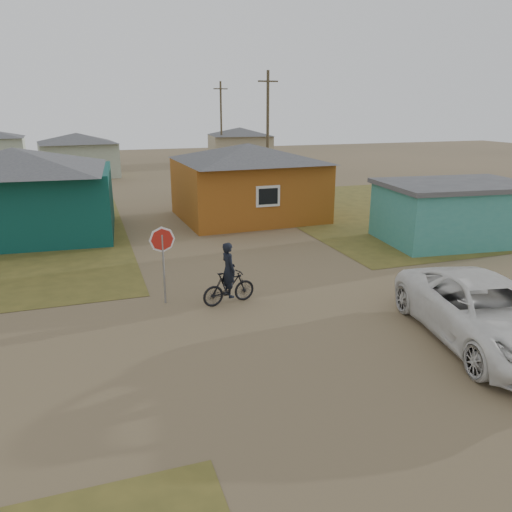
% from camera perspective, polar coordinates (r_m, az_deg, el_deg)
% --- Properties ---
extents(ground, '(120.00, 120.00, 0.00)m').
position_cam_1_polar(ground, '(13.54, 7.44, -8.45)').
color(ground, brown).
extents(grass_ne, '(20.00, 18.00, 0.00)m').
position_cam_1_polar(grass_ne, '(31.43, 20.18, 5.25)').
color(grass_ne, brown).
rests_on(grass_ne, ground).
extents(house_teal, '(8.93, 7.08, 4.00)m').
position_cam_1_polar(house_teal, '(24.88, -25.56, 6.65)').
color(house_teal, '#0A3933').
rests_on(house_teal, ground).
extents(house_yellow, '(7.72, 6.76, 3.90)m').
position_cam_1_polar(house_yellow, '(26.46, -0.90, 8.68)').
color(house_yellow, '#975117').
rests_on(house_yellow, ground).
extents(shed_turquoise, '(6.71, 4.93, 2.60)m').
position_cam_1_polar(shed_turquoise, '(23.45, 21.68, 4.72)').
color(shed_turquoise, teal).
rests_on(shed_turquoise, ground).
extents(house_pale_west, '(7.04, 6.15, 3.60)m').
position_cam_1_polar(house_pale_west, '(45.10, -19.67, 10.91)').
color(house_pale_west, '#A5B198').
rests_on(house_pale_west, ground).
extents(house_beige_east, '(6.95, 6.05, 3.60)m').
position_cam_1_polar(house_beige_east, '(53.39, -1.86, 12.62)').
color(house_beige_east, tan).
rests_on(house_beige_east, ground).
extents(utility_pole_near, '(1.40, 0.20, 8.00)m').
position_cam_1_polar(utility_pole_near, '(35.10, 1.34, 14.18)').
color(utility_pole_near, '#4B402D').
rests_on(utility_pole_near, ground).
extents(utility_pole_far, '(1.40, 0.20, 8.00)m').
position_cam_1_polar(utility_pole_far, '(50.66, -4.00, 14.95)').
color(utility_pole_far, '#4B402D').
rests_on(utility_pole_far, ground).
extents(stop_sign, '(0.75, 0.27, 2.38)m').
position_cam_1_polar(stop_sign, '(14.91, -10.64, 0.99)').
color(stop_sign, gray).
rests_on(stop_sign, ground).
extents(cyclist, '(1.75, 0.77, 1.91)m').
position_cam_1_polar(cyclist, '(14.94, -3.13, -2.95)').
color(cyclist, black).
rests_on(cyclist, ground).
extents(vehicle, '(3.69, 6.20, 1.61)m').
position_cam_1_polar(vehicle, '(13.75, 24.94, -5.89)').
color(vehicle, white).
rests_on(vehicle, ground).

